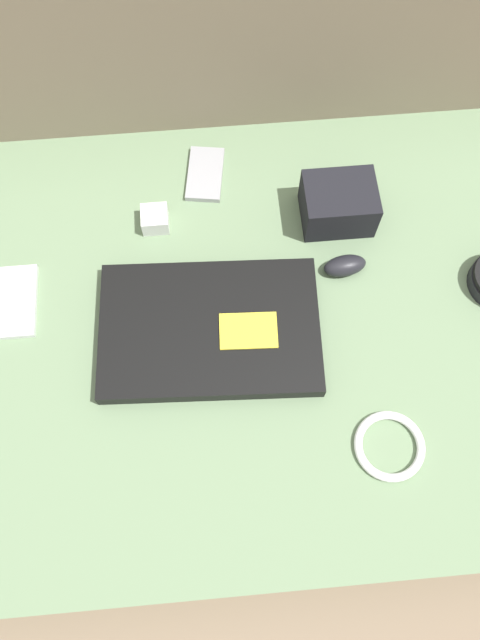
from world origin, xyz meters
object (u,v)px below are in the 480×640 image
at_px(charger_brick, 155,219).
at_px(computer_mouse, 345,266).
at_px(laptop, 210,329).
at_px(phone_black, 15,302).
at_px(camera_pouch, 338,204).
at_px(phone_silver, 205,174).

bearing_deg(charger_brick, computer_mouse, -20.52).
xyz_separation_m(laptop, charger_brick, (-0.08, 0.21, 0.00)).
height_order(phone_black, charger_brick, charger_brick).
bearing_deg(camera_pouch, computer_mouse, -90.87).
height_order(phone_silver, charger_brick, charger_brick).
xyz_separation_m(laptop, phone_black, (-0.31, 0.08, -0.01)).
height_order(laptop, computer_mouse, laptop).
bearing_deg(camera_pouch, charger_brick, 177.99).
height_order(laptop, charger_brick, charger_brick).
bearing_deg(computer_mouse, phone_black, 174.30).
distance_m(phone_black, camera_pouch, 0.56).
relative_size(phone_silver, charger_brick, 2.60).
height_order(computer_mouse, camera_pouch, camera_pouch).
relative_size(camera_pouch, charger_brick, 2.65).
relative_size(phone_black, charger_brick, 2.79).
distance_m(laptop, camera_pouch, 0.31).
bearing_deg(computer_mouse, camera_pouch, 82.02).
height_order(camera_pouch, charger_brick, camera_pouch).
distance_m(phone_silver, camera_pouch, 0.25).
bearing_deg(phone_black, laptop, -14.46).
xyz_separation_m(phone_silver, charger_brick, (-0.09, -0.09, 0.01)).
xyz_separation_m(camera_pouch, charger_brick, (-0.31, 0.01, -0.02)).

